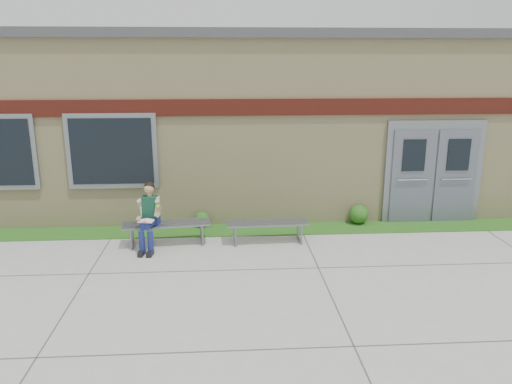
{
  "coord_description": "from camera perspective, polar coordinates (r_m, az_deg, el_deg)",
  "views": [
    {
      "loc": [
        -0.62,
        -7.6,
        3.59
      ],
      "look_at": [
        -0.03,
        1.7,
        1.09
      ],
      "focal_mm": 35.0,
      "sensor_mm": 36.0,
      "label": 1
    }
  ],
  "objects": [
    {
      "name": "girl",
      "position": [
        9.81,
        -12.14,
        -2.58
      ],
      "size": [
        0.46,
        0.8,
        1.3
      ],
      "rotation": [
        0.0,
        0.0,
        -0.14
      ],
      "color": "navy",
      "rests_on": "ground"
    },
    {
      "name": "school_building",
      "position": [
        13.68,
        -1.01,
        8.76
      ],
      "size": [
        16.2,
        6.22,
        4.2
      ],
      "color": "beige",
      "rests_on": "ground"
    },
    {
      "name": "grass_strip",
      "position": [
        10.82,
        -0.12,
        -4.31
      ],
      "size": [
        16.0,
        0.8,
        0.02
      ],
      "primitive_type": "cube",
      "color": "#1F5115",
      "rests_on": "ground"
    },
    {
      "name": "bench_right",
      "position": [
        10.03,
        1.32,
        -3.97
      ],
      "size": [
        1.65,
        0.52,
        0.43
      ],
      "rotation": [
        0.0,
        0.0,
        0.04
      ],
      "color": "slate",
      "rests_on": "ground"
    },
    {
      "name": "shrub_east",
      "position": [
        11.36,
        11.65,
        -2.5
      ],
      "size": [
        0.42,
        0.42,
        0.42
      ],
      "primitive_type": "sphere",
      "color": "#1F5115",
      "rests_on": "grass_strip"
    },
    {
      "name": "bench_left",
      "position": [
        10.06,
        -10.13,
        -4.06
      ],
      "size": [
        1.75,
        0.65,
        0.45
      ],
      "rotation": [
        0.0,
        0.0,
        0.1
      ],
      "color": "slate",
      "rests_on": "ground"
    },
    {
      "name": "shrub_mid",
      "position": [
        11.0,
        -6.2,
        -3.12
      ],
      "size": [
        0.33,
        0.33,
        0.33
      ],
      "primitive_type": "sphere",
      "color": "#1F5115",
      "rests_on": "grass_strip"
    },
    {
      "name": "ground",
      "position": [
        8.42,
        0.97,
        -10.22
      ],
      "size": [
        80.0,
        80.0,
        0.0
      ],
      "primitive_type": "plane",
      "color": "#9E9E99",
      "rests_on": "ground"
    }
  ]
}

